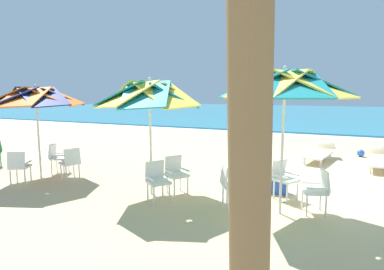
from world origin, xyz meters
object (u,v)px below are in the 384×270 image
Objects in this scene: beach_umbrella_1 at (150,95)px; plastic_chair_7 at (57,156)px; plastic_chair_2 at (230,183)px; plastic_chair_0 at (318,188)px; beach_umbrella_0 at (285,86)px; plastic_chair_5 at (71,161)px; plastic_chair_6 at (19,165)px; sun_lounger_0 at (380,159)px; plastic_chair_3 at (157,179)px; plastic_chair_1 at (284,177)px; plastic_chair_4 at (176,172)px; sun_lounger_1 at (319,153)px; cooler_box at (277,184)px; beach_ball at (361,153)px; beach_umbrella_2 at (36,97)px.

plastic_chair_7 is (-3.48, 0.57, -1.78)m from beach_umbrella_1.
plastic_chair_0 is at bearing 10.73° from plastic_chair_2.
plastic_chair_0 is (0.66, 0.32, -1.96)m from beach_umbrella_0.
plastic_chair_2 is 0.32× the size of beach_umbrella_1.
beach_umbrella_0 is at bearing -2.46° from plastic_chair_5.
plastic_chair_6 is at bearing -135.96° from plastic_chair_5.
plastic_chair_7 reaches higher than sun_lounger_0.
plastic_chair_3 is 0.39× the size of sun_lounger_0.
plastic_chair_0 is 1.00× the size of plastic_chair_5.
plastic_chair_5 is (-2.59, 0.17, -1.78)m from beach_umbrella_1.
plastic_chair_1 and plastic_chair_4 have the same top height.
plastic_chair_4 is (0.49, 0.28, -1.78)m from beach_umbrella_1.
beach_umbrella_0 is 2.92m from beach_umbrella_1.
plastic_chair_7 is at bearing 174.38° from beach_umbrella_0.
plastic_chair_1 is 4.72m from sun_lounger_0.
plastic_chair_6 and plastic_chair_7 have the same top height.
beach_umbrella_1 is 3.08× the size of plastic_chair_3.
plastic_chair_1 reaches higher than sun_lounger_1.
plastic_chair_7 reaches higher than cooler_box.
plastic_chair_4 is 5.88m from sun_lounger_1.
plastic_chair_4 is 0.39× the size of sun_lounger_0.
plastic_chair_0 reaches higher than sun_lounger_1.
plastic_chair_5 is 9.90m from beach_ball.
beach_umbrella_2 reaches higher than sun_lounger_0.
plastic_chair_1 is 2.42m from plastic_chair_4.
plastic_chair_2 is (-1.00, 0.00, -1.96)m from beach_umbrella_0.
plastic_chair_3 is (-2.47, -1.26, 0.00)m from plastic_chair_1.
cooler_box is at bearing -124.14° from sun_lounger_0.
plastic_chair_5 is (-3.09, -0.11, 0.00)m from plastic_chair_4.
plastic_chair_0 and plastic_chair_3 have the same top height.
sun_lounger_0 is (2.28, 5.03, -2.18)m from beach_umbrella_0.
plastic_chair_3 is at bearing -99.98° from plastic_chair_4.
sun_lounger_0 is at bearing 43.69° from beach_umbrella_1.
plastic_chair_6 is (-0.89, -0.86, 0.00)m from plastic_chair_5.
beach_umbrella_0 is 5.93m from sun_lounger_0.
plastic_chair_3 is at bearing -121.89° from beach_ball.
plastic_chair_0 is 6.17m from plastic_chair_5.
plastic_chair_3 and plastic_chair_4 have the same top height.
sun_lounger_0 is at bearing 70.98° from plastic_chair_0.
sun_lounger_1 is 4.46× the size of cooler_box.
beach_umbrella_1 is 1.87m from plastic_chair_4.
plastic_chair_1 is 1.00× the size of plastic_chair_2.
sun_lounger_0 is at bearing 26.86° from plastic_chair_7.
beach_umbrella_0 is at bearing -78.73° from cooler_box.
beach_umbrella_0 is 1.11× the size of beach_umbrella_2.
plastic_chair_1 is at bearing 94.27° from beach_umbrella_0.
plastic_chair_2 is 1.51m from cooler_box.
beach_umbrella_1 is at bearing 178.78° from beach_umbrella_0.
beach_umbrella_0 is at bearing -154.37° from plastic_chair_0.
plastic_chair_0 is 7.06m from plastic_chair_7.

